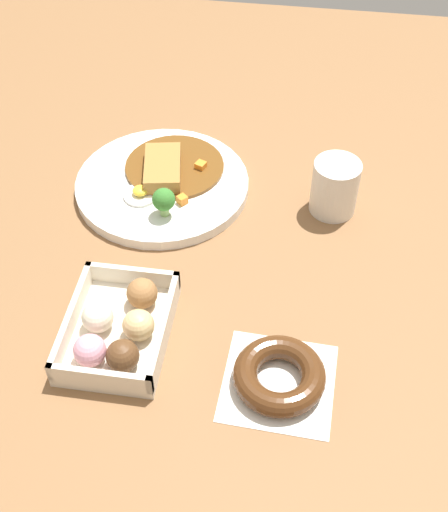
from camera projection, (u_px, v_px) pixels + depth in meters
name	position (u px, v px, depth m)	size (l,w,h in m)	color
ground_plane	(252.00, 258.00, 1.01)	(1.60, 1.60, 0.00)	brown
curry_plate	(163.00, 182.00, 1.11)	(0.28, 0.28, 0.07)	white
donut_box	(119.00, 329.00, 0.89)	(0.18, 0.13, 0.05)	beige
chocolate_ring_donut	(279.00, 376.00, 0.85)	(0.15, 0.15, 0.03)	white
coffee_mug	(335.00, 187.00, 1.05)	(0.07, 0.07, 0.09)	silver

